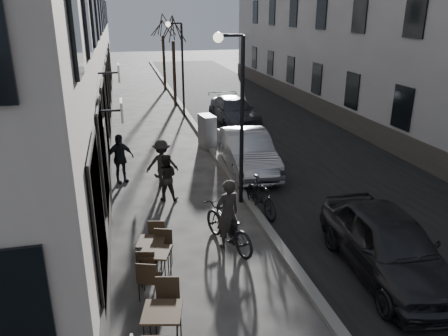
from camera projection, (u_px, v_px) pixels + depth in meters
name	position (u px, v px, depth m)	size (l,w,h in m)	color
ground	(326.00, 331.00, 8.16)	(120.00, 120.00, 0.00)	#363431
road	(260.00, 121.00, 23.63)	(7.30, 60.00, 0.00)	black
kerb	(194.00, 124.00, 22.81)	(0.25, 60.00, 0.12)	slate
streetlamp_near	(236.00, 102.00, 12.53)	(0.90, 0.28, 5.09)	black
streetlamp_far	(179.00, 59.00, 23.51)	(0.90, 0.28, 5.09)	black
tree_near	(173.00, 28.00, 25.75)	(2.40, 2.40, 5.70)	black
tree_far	(162.00, 25.00, 31.24)	(2.40, 2.40, 5.70)	black
bistro_set_a	(163.00, 326.00, 7.56)	(0.80, 1.68, 0.96)	black
bistro_set_b	(156.00, 263.00, 9.49)	(0.90, 1.58, 0.91)	black
bistro_set_c	(152.00, 252.00, 9.98)	(0.75, 1.51, 0.86)	black
utility_cabinet	(207.00, 132.00, 18.75)	(0.53, 0.96, 1.45)	#59595C
bicycle	(228.00, 226.00, 10.92)	(0.73, 2.10, 1.10)	black
cyclist_rider	(228.00, 214.00, 10.80)	(0.66, 0.43, 1.80)	black
pedestrian_near	(166.00, 177.00, 13.56)	(0.73, 0.57, 1.51)	black
pedestrian_mid	(162.00, 163.00, 14.58)	(1.06, 0.61, 1.64)	black
pedestrian_far	(120.00, 159.00, 14.93)	(1.01, 0.42, 1.72)	black
car_near	(388.00, 244.00, 9.71)	(1.77, 4.39, 1.50)	black
car_mid	(247.00, 151.00, 16.11)	(1.56, 4.48, 1.48)	#92939A
car_far	(234.00, 111.00, 22.84)	(1.88, 4.63, 1.34)	#32353B
moped	(261.00, 196.00, 12.69)	(0.52, 1.84, 1.10)	black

